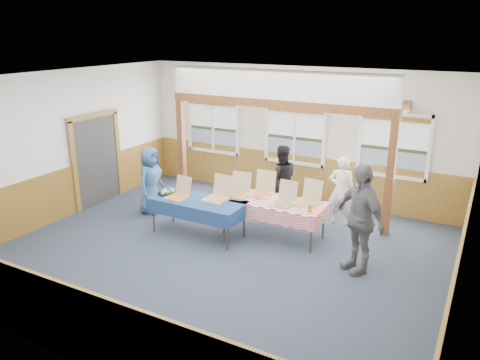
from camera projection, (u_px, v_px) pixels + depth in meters
name	position (u px, v px, depth m)	size (l,w,h in m)	color
floor	(222.00, 252.00, 8.78)	(8.00, 8.00, 0.00)	#262E3E
ceiling	(220.00, 79.00, 7.80)	(8.00, 8.00, 0.00)	white
wall_back	(296.00, 134.00, 11.21)	(8.00, 8.00, 0.00)	silver
wall_front	(64.00, 248.00, 5.37)	(8.00, 8.00, 0.00)	silver
wall_left	(62.00, 146.00, 10.12)	(8.00, 8.00, 0.00)	silver
wall_right	(469.00, 211.00, 6.46)	(8.00, 8.00, 0.00)	silver
wainscot_back	(294.00, 176.00, 11.52)	(7.98, 0.05, 1.10)	brown
wainscot_front	(76.00, 325.00, 5.71)	(7.98, 0.05, 1.10)	brown
wainscot_left	(69.00, 191.00, 10.43)	(0.05, 6.98, 1.10)	brown
wainscot_right	(456.00, 278.00, 6.80)	(0.05, 6.98, 1.10)	brown
cased_opening	(97.00, 161.00, 11.02)	(0.06, 1.30, 2.10)	#2E2E2E
window_left	(213.00, 123.00, 12.20)	(1.56, 0.10, 1.46)	white
window_mid	(295.00, 131.00, 11.15)	(1.56, 0.10, 1.46)	white
window_right	(394.00, 142.00, 10.10)	(1.56, 0.10, 1.46)	white
post_left	(182.00, 149.00, 11.48)	(0.15, 0.15, 2.40)	#522E12
post_right	(390.00, 179.00, 9.19)	(0.15, 0.15, 2.40)	#522E12
cross_beam	(276.00, 104.00, 9.94)	(5.15, 0.18, 0.18)	#522E12
table_left	(198.00, 202.00, 9.34)	(2.09, 1.38, 0.76)	#2E2E2E
table_right	(273.00, 203.00, 9.28)	(2.19, 1.29, 0.76)	#2E2E2E
pizza_box_a	(178.00, 195.00, 9.39)	(0.41, 0.49, 0.41)	tan
pizza_box_b	(217.00, 197.00, 9.27)	(0.46, 0.55, 0.47)	tan
pizza_box_c	(238.00, 193.00, 9.51)	(0.47, 0.55, 0.45)	tan
pizza_box_d	(262.00, 192.00, 9.57)	(0.46, 0.54, 0.46)	tan
pizza_box_e	(284.00, 201.00, 9.07)	(0.41, 0.49, 0.42)	tan
pizza_box_f	(307.00, 201.00, 9.07)	(0.48, 0.55, 0.45)	tan
veggie_tray	(167.00, 192.00, 9.65)	(0.39, 0.39, 0.09)	black
drink_glass	(310.00, 209.00, 8.65)	(0.07, 0.07, 0.15)	#A47D1B
woman_white	(341.00, 191.00, 9.88)	(0.55, 0.36, 1.50)	white
woman_black	(281.00, 179.00, 10.51)	(0.76, 0.59, 1.57)	black
man_blue	(151.00, 180.00, 10.51)	(0.75, 0.49, 1.53)	#365887
person_grey	(360.00, 218.00, 7.88)	(1.13, 0.47, 1.92)	slate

